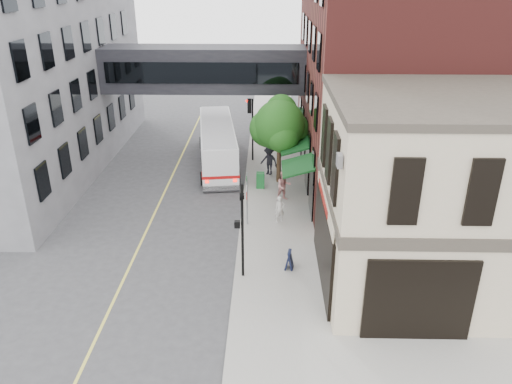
{
  "coord_description": "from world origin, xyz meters",
  "views": [
    {
      "loc": [
        1.44,
        -17.08,
        12.81
      ],
      "look_at": [
        0.93,
        4.59,
        3.13
      ],
      "focal_mm": 35.0,
      "sensor_mm": 36.0,
      "label": 1
    }
  ],
  "objects_px": {
    "pedestrian_b": "(284,186)",
    "newspaper_box": "(260,180)",
    "pedestrian_c": "(269,161)",
    "pedestrian_a": "(280,209)",
    "bus": "(217,143)",
    "sandwich_board": "(289,260)"
  },
  "relations": [
    {
      "from": "pedestrian_b",
      "to": "pedestrian_a",
      "type": "bearing_deg",
      "value": -113.67
    },
    {
      "from": "pedestrian_c",
      "to": "newspaper_box",
      "type": "bearing_deg",
      "value": -73.04
    },
    {
      "from": "pedestrian_a",
      "to": "sandwich_board",
      "type": "distance_m",
      "value": 4.68
    },
    {
      "from": "bus",
      "to": "pedestrian_b",
      "type": "relative_size",
      "value": 5.84
    },
    {
      "from": "pedestrian_a",
      "to": "bus",
      "type": "bearing_deg",
      "value": 93.01
    },
    {
      "from": "newspaper_box",
      "to": "sandwich_board",
      "type": "height_order",
      "value": "newspaper_box"
    },
    {
      "from": "pedestrian_c",
      "to": "sandwich_board",
      "type": "relative_size",
      "value": 2.14
    },
    {
      "from": "pedestrian_b",
      "to": "pedestrian_c",
      "type": "relative_size",
      "value": 0.95
    },
    {
      "from": "pedestrian_a",
      "to": "sandwich_board",
      "type": "relative_size",
      "value": 1.65
    },
    {
      "from": "pedestrian_b",
      "to": "newspaper_box",
      "type": "bearing_deg",
      "value": 110.35
    },
    {
      "from": "pedestrian_b",
      "to": "sandwich_board",
      "type": "height_order",
      "value": "pedestrian_b"
    },
    {
      "from": "newspaper_box",
      "to": "pedestrian_a",
      "type": "bearing_deg",
      "value": -75.71
    },
    {
      "from": "pedestrian_b",
      "to": "newspaper_box",
      "type": "height_order",
      "value": "pedestrian_b"
    },
    {
      "from": "bus",
      "to": "newspaper_box",
      "type": "distance_m",
      "value": 5.66
    },
    {
      "from": "pedestrian_a",
      "to": "newspaper_box",
      "type": "height_order",
      "value": "pedestrian_a"
    },
    {
      "from": "bus",
      "to": "pedestrian_c",
      "type": "bearing_deg",
      "value": -32.46
    },
    {
      "from": "pedestrian_a",
      "to": "pedestrian_c",
      "type": "relative_size",
      "value": 0.77
    },
    {
      "from": "pedestrian_b",
      "to": "newspaper_box",
      "type": "xyz_separation_m",
      "value": [
        -1.42,
        1.8,
        -0.41
      ]
    },
    {
      "from": "pedestrian_a",
      "to": "pedestrian_b",
      "type": "distance_m",
      "value": 2.9
    },
    {
      "from": "bus",
      "to": "newspaper_box",
      "type": "xyz_separation_m",
      "value": [
        3.13,
        -4.62,
        -0.93
      ]
    },
    {
      "from": "pedestrian_c",
      "to": "newspaper_box",
      "type": "relative_size",
      "value": 1.92
    },
    {
      "from": "pedestrian_a",
      "to": "newspaper_box",
      "type": "xyz_separation_m",
      "value": [
        -1.12,
        4.68,
        -0.25
      ]
    }
  ]
}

